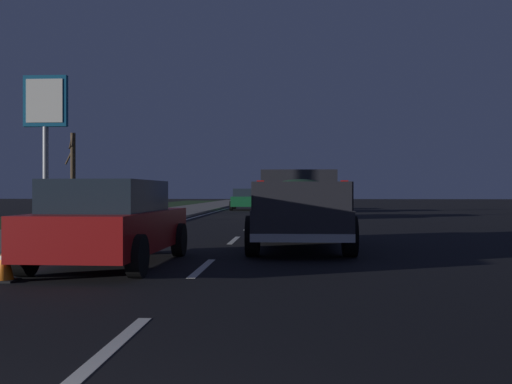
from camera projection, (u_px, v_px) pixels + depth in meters
name	position (u px, v px, depth m)	size (l,w,h in m)	color
ground	(260.00, 218.00, 28.70)	(144.00, 144.00, 0.00)	black
sidewalk_shoulder	(149.00, 216.00, 29.04)	(108.00, 4.00, 0.12)	slate
grass_verge	(55.00, 217.00, 29.33)	(108.00, 6.00, 0.01)	#1E3819
lane_markings	(216.00, 216.00, 31.08)	(108.86, 3.54, 0.01)	silver
pickup_truck	(299.00, 206.00, 13.45)	(5.43, 2.30, 1.87)	#232328
sedan_black	(295.00, 200.00, 37.02)	(4.45, 2.10, 1.54)	black
sedan_white	(293.00, 202.00, 28.60)	(4.43, 2.08, 1.54)	silver
sedan_red	(111.00, 222.00, 10.19)	(4.44, 2.08, 1.54)	maroon
sedan_green	(245.00, 199.00, 40.97)	(4.44, 2.09, 1.54)	#14592D
gas_price_sign	(45.00, 113.00, 24.21)	(0.27, 1.90, 6.33)	#99999E
bare_tree_far	(73.00, 172.00, 31.59)	(1.65, 1.06, 4.63)	#423323
traffic_cone_near	(4.00, 262.00, 8.37)	(0.36, 0.36, 0.58)	black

